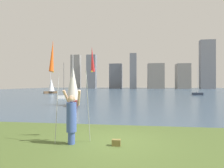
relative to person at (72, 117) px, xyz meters
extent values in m
cube|color=#384C60|center=(1.51, 61.96, -1.02)|extent=(120.00, 117.14, 0.12)
cube|color=#232D14|center=(1.51, 3.39, -0.98)|extent=(120.00, 0.70, 0.02)
cylinder|color=#3F59A5|center=(0.00, -0.01, -0.74)|extent=(0.25, 0.25, 0.44)
cylinder|color=#3F59A5|center=(0.00, -0.01, 0.01)|extent=(0.36, 0.36, 1.05)
sphere|color=#D1A889|center=(0.00, -0.01, 0.66)|extent=(0.26, 0.26, 0.26)
cylinder|color=#D1A889|center=(-0.23, 0.14, 0.69)|extent=(0.26, 0.41, 0.61)
cylinder|color=#D1A889|center=(0.23, 0.14, 0.69)|extent=(0.26, 0.41, 0.61)
cylinder|color=#B2B2B7|center=(-0.59, 0.08, 0.34)|extent=(0.02, 0.35, 2.57)
cone|color=#F25919|center=(-0.59, -0.32, 2.19)|extent=(0.16, 0.30, 1.14)
sphere|color=yellow|center=(-0.59, -0.25, 1.63)|extent=(0.06, 0.06, 0.06)
cylinder|color=#B2B2B7|center=(0.59, 0.08, 0.36)|extent=(0.02, 0.57, 2.59)
cone|color=red|center=(0.59, 0.73, 2.19)|extent=(0.16, 0.36, 1.01)
sphere|color=yellow|center=(0.59, 0.63, 1.69)|extent=(0.06, 0.06, 0.06)
cube|color=olive|center=(1.62, 0.01, -0.85)|extent=(0.30, 0.18, 0.22)
cube|color=brown|center=(-18.29, 36.36, -0.69)|extent=(2.62, 2.52, 0.53)
cylinder|color=silver|center=(-18.29, 36.36, 1.73)|extent=(0.09, 0.09, 4.32)
cone|color=white|center=(-18.12, 36.52, 1.04)|extent=(2.16, 2.16, 2.94)
cube|color=maroon|center=(-4.13, 11.91, -0.65)|extent=(1.69, 2.76, 0.62)
cylinder|color=silver|center=(-4.13, 11.91, 1.96)|extent=(0.08, 0.08, 4.59)
cone|color=silver|center=(-4.19, 12.09, 1.39)|extent=(1.69, 1.69, 3.46)
cube|color=silver|center=(-8.83, 21.21, -0.74)|extent=(2.05, 1.74, 0.44)
cylinder|color=#47474C|center=(-8.83, 21.21, 2.00)|extent=(0.06, 0.06, 5.06)
cube|color=#333D51|center=(14.26, 33.23, -0.70)|extent=(2.03, 0.97, 0.52)
cylinder|color=silver|center=(14.26, 33.23, 2.16)|extent=(0.06, 0.06, 5.21)
cube|color=gray|center=(-31.84, 95.99, 8.36)|extent=(5.32, 3.34, 18.65)
cube|color=gray|center=(-22.09, 92.85, 8.04)|extent=(5.02, 3.49, 18.00)
cube|color=slate|center=(-9.34, 96.85, 5.72)|extent=(6.71, 5.96, 13.36)
cube|color=gray|center=(0.22, 92.34, 8.04)|extent=(3.42, 6.20, 18.01)
cube|color=gray|center=(11.59, 92.18, 5.36)|extent=(7.98, 7.55, 12.64)
cube|color=gray|center=(25.33, 94.00, 5.36)|extent=(6.58, 6.98, 12.63)
cube|color=gray|center=(36.50, 92.25, 11.08)|extent=(6.97, 3.17, 24.08)
camera|label=1|loc=(2.35, -6.58, 1.18)|focal=30.43mm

